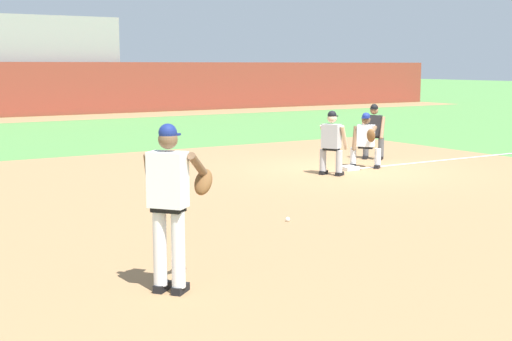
{
  "coord_description": "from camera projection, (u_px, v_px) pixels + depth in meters",
  "views": [
    {
      "loc": [
        -10.74,
        -13.01,
        2.48
      ],
      "look_at": [
        -5.29,
        -4.3,
        0.95
      ],
      "focal_mm": 50.0,
      "sensor_mm": 36.0,
      "label": 1
    }
  ],
  "objects": [
    {
      "name": "first_baseman",
      "position": [
        366.0,
        138.0,
        17.09
      ],
      "size": [
        0.78,
        1.06,
        1.34
      ],
      "color": "black",
      "rests_on": "ground"
    },
    {
      "name": "infield_dirt_patch",
      "position": [
        292.0,
        209.0,
        12.35
      ],
      "size": [
        18.0,
        18.0,
        0.01
      ],
      "primitive_type": "cube",
      "color": "#9E754C",
      "rests_on": "ground"
    },
    {
      "name": "ground_plane",
      "position": [
        349.0,
        170.0,
        16.91
      ],
      "size": [
        160.0,
        160.0,
        0.0
      ],
      "primitive_type": "plane",
      "color": "#518942"
    },
    {
      "name": "baseball",
      "position": [
        288.0,
        219.0,
        11.34
      ],
      "size": [
        0.07,
        0.07,
        0.07
      ],
      "primitive_type": "sphere",
      "color": "white",
      "rests_on": "ground"
    },
    {
      "name": "stadium_seating_block",
      "position": [
        47.0,
        65.0,
        37.42
      ],
      "size": [
        6.49,
        4.2,
        4.9
      ],
      "color": "gray",
      "rests_on": "ground"
    },
    {
      "name": "baserunner",
      "position": [
        332.0,
        140.0,
        15.97
      ],
      "size": [
        0.61,
        0.67,
        1.46
      ],
      "color": "black",
      "rests_on": "ground"
    },
    {
      "name": "umpire",
      "position": [
        374.0,
        129.0,
        18.69
      ],
      "size": [
        0.65,
        0.68,
        1.46
      ],
      "color": "black",
      "rests_on": "ground"
    },
    {
      "name": "first_base_bag",
      "position": [
        349.0,
        168.0,
        16.9
      ],
      "size": [
        0.38,
        0.38,
        0.09
      ],
      "primitive_type": "cube",
      "color": "white",
      "rests_on": "ground"
    },
    {
      "name": "pitcher",
      "position": [
        171.0,
        198.0,
        7.67
      ],
      "size": [
        0.85,
        0.57,
        1.86
      ],
      "color": "black",
      "rests_on": "ground"
    },
    {
      "name": "warning_track_strip",
      "position": [
        79.0,
        117.0,
        33.68
      ],
      "size": [
        48.0,
        3.2,
        0.01
      ],
      "primitive_type": "cube",
      "color": "#9E754C",
      "rests_on": "ground"
    },
    {
      "name": "outfield_wall",
      "position": [
        65.0,
        89.0,
        35.16
      ],
      "size": [
        48.0,
        0.5,
        2.6
      ],
      "color": "brown",
      "rests_on": "ground"
    }
  ]
}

